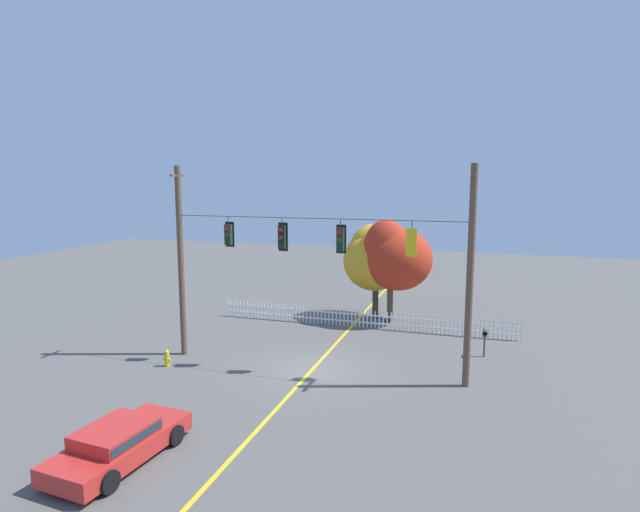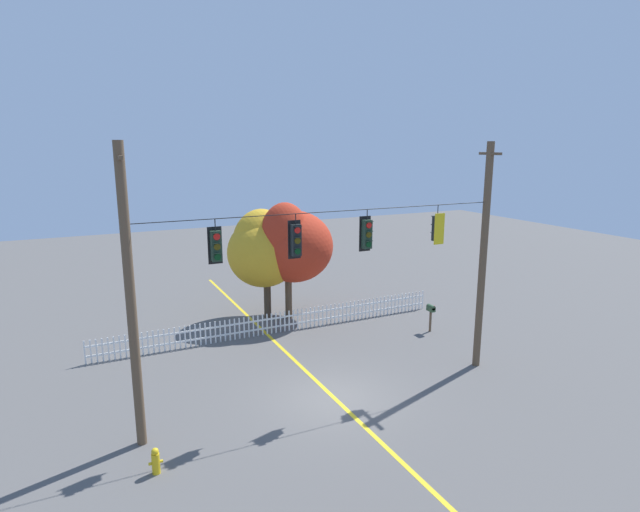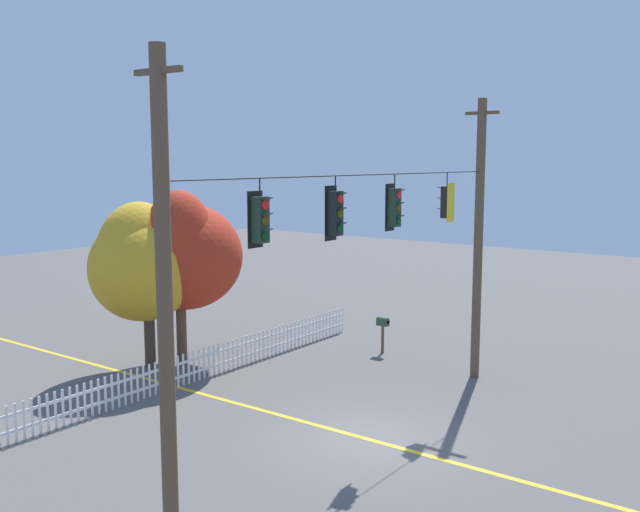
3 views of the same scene
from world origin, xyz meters
name	(u,v)px [view 2 (image 2 of 3)]	position (x,y,z in m)	size (l,w,h in m)	color
ground	(334,398)	(0.00, 0.00, 0.00)	(80.00, 80.00, 0.00)	#565451
lane_centerline_stripe	(334,398)	(0.00, 0.00, 0.00)	(0.16, 36.00, 0.01)	gold
signal_support_span	(335,274)	(0.00, 0.00, 4.51)	(13.22, 1.10, 8.87)	brown
traffic_signal_westbound_side	(216,246)	(-3.98, 0.01, 5.81)	(0.43, 0.38, 1.38)	black
traffic_signal_northbound_secondary	(296,240)	(-1.41, 0.01, 5.78)	(0.43, 0.38, 1.47)	black
traffic_signal_eastbound_side	(367,234)	(1.21, 0.01, 5.78)	(0.43, 0.38, 1.45)	black
traffic_signal_southbound_primary	(437,228)	(4.17, -0.01, 5.77)	(0.43, 0.38, 1.42)	black
white_picket_fence	(278,322)	(0.57, 6.93, 0.51)	(16.83, 0.06, 1.01)	white
autumn_maple_near_fence	(263,249)	(0.74, 9.31, 3.59)	(3.70, 3.42, 5.63)	#473828
autumn_maple_mid	(292,245)	(2.05, 8.70, 3.82)	(3.99, 3.73, 6.00)	brown
fire_hydrant	(156,461)	(-6.30, -1.68, 0.37)	(0.38, 0.22, 0.76)	gold
roadside_mailbox	(431,310)	(7.16, 3.90, 1.08)	(0.25, 0.44, 1.33)	brown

